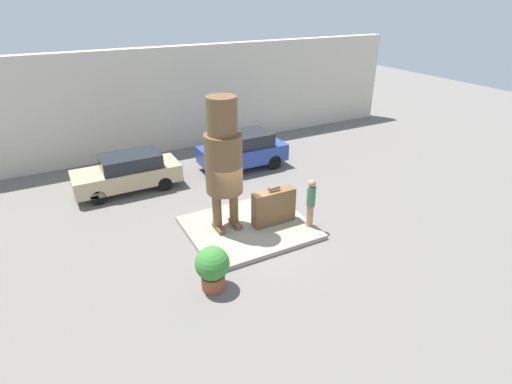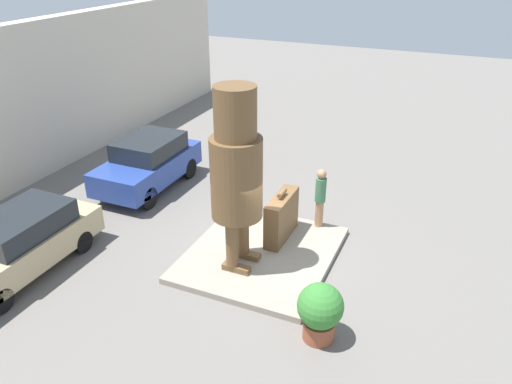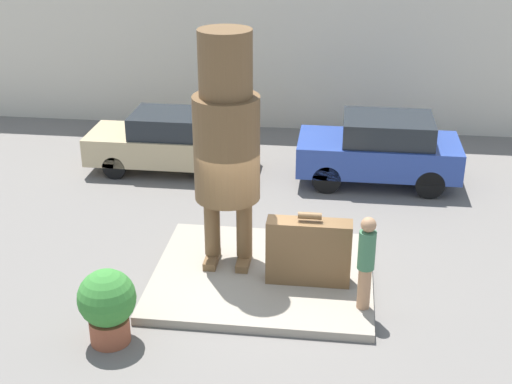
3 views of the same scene
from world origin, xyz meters
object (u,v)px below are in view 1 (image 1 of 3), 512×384
at_px(tourist, 311,201).
at_px(parked_car_tan, 128,172).
at_px(statue_figure, 223,155).
at_px(parked_car_blue, 244,150).
at_px(giant_suitcase, 274,207).
at_px(planter_pot, 212,267).

height_order(tourist, parked_car_tan, tourist).
relative_size(statue_figure, parked_car_blue, 1.15).
xyz_separation_m(parked_car_tan, parked_car_blue, (5.37, -0.14, 0.09)).
relative_size(giant_suitcase, tourist, 0.89).
xyz_separation_m(giant_suitcase, parked_car_blue, (1.49, 5.37, 0.11)).
bearing_deg(giant_suitcase, parked_car_blue, 74.48).
bearing_deg(parked_car_blue, parked_car_tan, -1.46).
relative_size(giant_suitcase, planter_pot, 1.18).
bearing_deg(planter_pot, statue_figure, 58.90).
distance_m(tourist, parked_car_tan, 7.97).
xyz_separation_m(giant_suitcase, parked_car_tan, (-3.87, 5.51, 0.02)).
bearing_deg(parked_car_tan, tourist, 127.99).
xyz_separation_m(parked_car_tan, planter_pot, (0.67, -7.60, -0.08)).
bearing_deg(parked_car_tan, parked_car_blue, 178.54).
bearing_deg(parked_car_blue, statue_figure, 57.20).
xyz_separation_m(statue_figure, parked_car_tan, (-2.26, 4.95, -2.04)).
height_order(statue_figure, parked_car_tan, statue_figure).
xyz_separation_m(parked_car_blue, planter_pot, (-4.70, -7.46, -0.17)).
height_order(giant_suitcase, planter_pot, giant_suitcase).
distance_m(giant_suitcase, tourist, 1.33).
relative_size(parked_car_tan, parked_car_blue, 1.08).
xyz_separation_m(tourist, planter_pot, (-4.24, -1.32, -0.40)).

